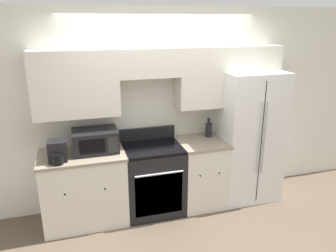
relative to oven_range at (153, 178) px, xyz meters
The scene contains 9 objects.
ground_plane 0.59m from the oven_range, 56.45° to the right, with size 12.00×12.00×0.00m, color brown.
wall_back 1.06m from the oven_range, 52.26° to the left, with size 8.00×0.39×2.60m.
lower_cabinets_left 0.87m from the oven_range, behind, with size 1.01×0.64×0.91m.
lower_cabinets_right 0.67m from the oven_range, ahead, with size 0.61×0.64×0.91m.
oven_range is the anchor object (origin of this frame).
refrigerator 1.44m from the oven_range, ahead, with size 0.81×0.75×1.80m.
microwave 0.91m from the oven_range, behind, with size 0.53×0.40×0.27m.
bottle 1.00m from the oven_range, ahead, with size 0.09×0.09×0.26m.
coffee_maker 1.27m from the oven_range, behind, with size 0.21×0.26×0.24m.
Camera 1 is at (-1.11, -3.44, 2.41)m, focal length 35.00 mm.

